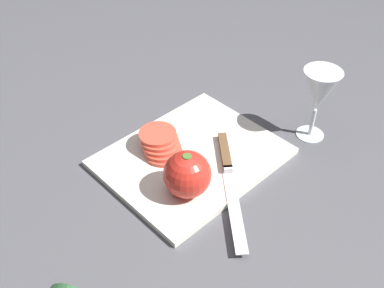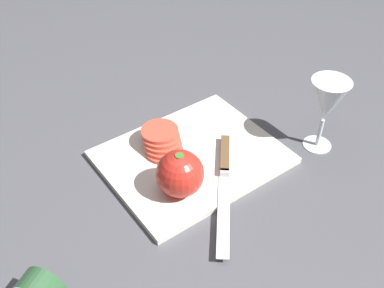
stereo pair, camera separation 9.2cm
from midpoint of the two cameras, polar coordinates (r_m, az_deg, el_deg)
name	(u,v)px [view 2 (the right image)]	position (r m, az deg, el deg)	size (l,w,h in m)	color
ground_plane	(152,165)	(0.93, -2.28, -2.87)	(3.00, 3.00, 0.00)	#4C4C51
cutting_board	(192,157)	(0.94, 2.79, -1.79)	(0.36, 0.29, 0.01)	silver
wine_glass	(327,103)	(0.97, 19.41, 4.81)	(0.08, 0.08, 0.17)	silver
whole_tomato	(180,174)	(0.83, 1.59, -3.94)	(0.09, 0.09, 0.09)	red
knife	(225,168)	(0.91, 7.07, -3.20)	(0.21, 0.25, 0.01)	silver
tomato_slice_stack_near	(162,141)	(0.94, -1.05, 0.24)	(0.09, 0.11, 0.04)	#DB4C38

